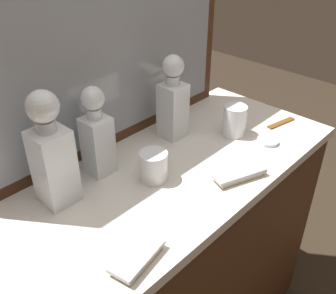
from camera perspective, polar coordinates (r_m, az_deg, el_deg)
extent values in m
cube|color=#472816|center=(1.45, 0.00, -17.60)|extent=(1.13, 0.49, 0.81)
cube|color=silver|center=(1.15, 0.00, -4.04)|extent=(1.16, 0.51, 0.03)
cube|color=#472816|center=(1.15, -9.09, 16.22)|extent=(0.97, 0.03, 0.71)
cube|color=gray|center=(1.14, -8.60, 16.10)|extent=(0.89, 0.01, 0.63)
cube|color=white|center=(1.02, -16.40, -2.85)|extent=(0.09, 0.09, 0.21)
cube|color=brown|center=(1.04, -16.03, -4.84)|extent=(0.07, 0.07, 0.12)
cylinder|color=white|center=(0.96, -17.48, 2.98)|extent=(0.05, 0.05, 0.03)
sphere|color=white|center=(0.93, -17.98, 5.69)|extent=(0.08, 0.08, 0.08)
cube|color=white|center=(1.27, 0.70, 5.35)|extent=(0.08, 0.08, 0.18)
cube|color=brown|center=(1.29, 0.69, 4.03)|extent=(0.07, 0.07, 0.12)
cylinder|color=white|center=(1.22, 0.74, 9.81)|extent=(0.04, 0.04, 0.03)
sphere|color=white|center=(1.21, 0.75, 11.84)|extent=(0.07, 0.07, 0.07)
cube|color=white|center=(1.11, -10.25, 0.23)|extent=(0.07, 0.07, 0.17)
cube|color=brown|center=(1.13, -10.06, -1.43)|extent=(0.06, 0.06, 0.10)
cylinder|color=white|center=(1.06, -10.78, 4.88)|extent=(0.04, 0.04, 0.03)
sphere|color=white|center=(1.04, -11.02, 7.04)|extent=(0.07, 0.07, 0.07)
cylinder|color=white|center=(1.31, 9.73, 3.85)|extent=(0.08, 0.08, 0.10)
cylinder|color=silver|center=(1.33, 9.55, 2.11)|extent=(0.07, 0.07, 0.01)
cylinder|color=white|center=(1.09, -2.14, -2.82)|extent=(0.08, 0.08, 0.09)
cylinder|color=silver|center=(1.11, -2.10, -4.41)|extent=(0.08, 0.08, 0.01)
cube|color=#B7A88C|center=(0.89, -4.55, -16.14)|extent=(0.13, 0.08, 0.01)
cube|color=#B7B5AD|center=(0.88, -4.59, -15.62)|extent=(0.15, 0.09, 0.01)
cube|color=#B7A88C|center=(1.13, 10.40, -4.26)|extent=(0.15, 0.09, 0.01)
cube|color=#B7B5AD|center=(1.12, 10.46, -3.77)|extent=(0.17, 0.10, 0.01)
cylinder|color=silver|center=(1.31, 14.44, 0.85)|extent=(0.07, 0.07, 0.01)
cube|color=brown|center=(1.44, 16.28, 3.41)|extent=(0.12, 0.04, 0.01)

